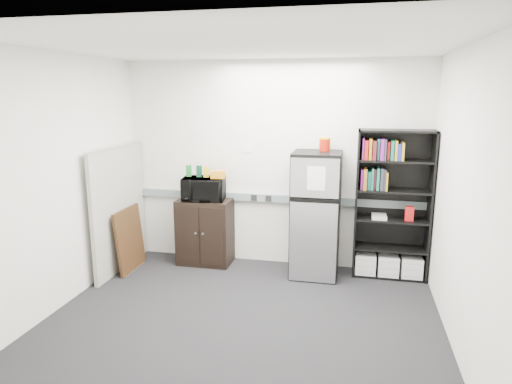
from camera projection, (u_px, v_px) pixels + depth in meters
floor at (241, 322)px, 4.64m from camera, size 4.00×4.00×0.00m
wall_back at (273, 165)px, 6.02m from camera, size 4.00×0.02×2.70m
wall_right at (465, 203)px, 3.93m from camera, size 0.02×3.50×2.70m
wall_left at (56, 184)px, 4.77m from camera, size 0.02×3.50×2.70m
ceiling at (239, 45)px, 4.07m from camera, size 4.00×3.50×0.02m
electrical_raceway at (273, 198)px, 6.09m from camera, size 3.92×0.05×0.10m
wall_note at (247, 149)px, 6.05m from camera, size 0.14×0.00×0.10m
bookshelf at (392, 206)px, 5.62m from camera, size 0.90×0.34×1.85m
cubicle_partition at (119, 209)px, 5.90m from camera, size 0.06×1.30×1.62m
cabinet at (205, 231)px, 6.17m from camera, size 0.71×0.47×0.89m
microwave at (204, 189)px, 6.02m from camera, size 0.59×0.45×0.30m
snack_box_a at (189, 171)px, 6.05m from camera, size 0.08×0.07×0.15m
snack_box_b at (199, 171)px, 6.02m from camera, size 0.08×0.06×0.15m
snack_box_c at (206, 172)px, 6.00m from camera, size 0.08×0.06×0.14m
snack_bag at (218, 175)px, 5.92m from camera, size 0.19×0.13×0.10m
refrigerator at (316, 215)px, 5.70m from camera, size 0.59×0.62×1.58m
coffee_can at (325, 143)px, 5.62m from camera, size 0.14×0.14×0.19m
framed_poster at (130, 239)px, 5.94m from camera, size 0.11×0.64×0.82m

